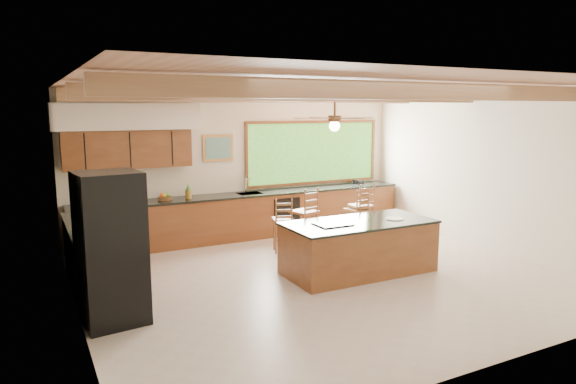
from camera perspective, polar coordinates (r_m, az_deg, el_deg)
ground at (r=8.27m, az=3.89°, el=-9.38°), size 7.20×7.20×0.00m
room_shell at (r=8.33m, az=0.71°, el=6.31°), size 7.27×6.54×3.02m
counter_run at (r=10.01m, az=-7.69°, el=-3.39°), size 7.12×3.10×1.23m
island at (r=8.44m, az=7.85°, el=-6.06°), size 2.44×1.15×0.87m
refrigerator at (r=6.69m, az=-19.08°, el=-5.94°), size 0.81×0.79×1.90m
bar_stool_a at (r=9.46m, az=-0.44°, el=-3.16°), size 0.47×0.47×1.02m
bar_stool_b at (r=9.64m, az=1.98°, el=-2.35°), size 0.52×0.52×1.19m
bar_stool_c at (r=10.35m, az=8.38°, el=-1.66°), size 0.44×0.44×1.18m
bar_stool_d at (r=10.30m, az=7.82°, el=-2.08°), size 0.43×0.43×1.07m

